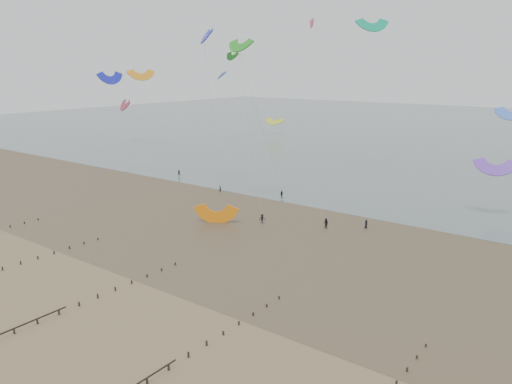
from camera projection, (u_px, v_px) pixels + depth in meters
ground at (86, 287)px, 64.49m from camera, size 500.00×500.00×0.00m
sea_and_shore at (231, 218)px, 93.59m from camera, size 500.00×665.00×0.03m
kitesurfer_lead at (220, 189)px, 113.09m from camera, size 0.63×0.48×1.55m
kitesurfers at (322, 215)px, 92.49m from camera, size 86.30×21.01×1.88m
grounded_kite at (216, 223)px, 91.06m from camera, size 8.66×8.01×3.82m
kites_airborne at (322, 86)px, 135.52m from camera, size 251.30×116.58×43.27m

